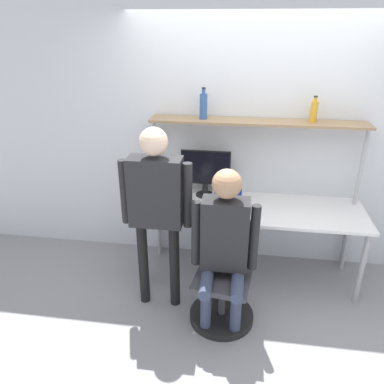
% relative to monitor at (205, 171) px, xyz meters
% --- Properties ---
extents(ground_plane, '(12.00, 12.00, 0.00)m').
position_rel_monitor_xyz_m(ground_plane, '(0.48, -0.59, -1.04)').
color(ground_plane, gray).
extents(wall_back, '(8.00, 0.06, 2.70)m').
position_rel_monitor_xyz_m(wall_back, '(0.48, 0.17, 0.31)').
color(wall_back, silver).
rests_on(wall_back, ground_plane).
extents(desk, '(2.13, 0.71, 0.77)m').
position_rel_monitor_xyz_m(desk, '(0.48, -0.21, -0.34)').
color(desk, white).
rests_on(desk, ground_plane).
extents(shelf_unit, '(2.02, 0.27, 1.56)m').
position_rel_monitor_xyz_m(shelf_unit, '(0.48, 0.00, 0.33)').
color(shelf_unit, '#997A56').
rests_on(shelf_unit, ground_plane).
extents(monitor, '(0.50, 0.19, 0.48)m').
position_rel_monitor_xyz_m(monitor, '(0.00, 0.00, 0.00)').
color(monitor, black).
rests_on(monitor, desk).
extents(laptop, '(0.29, 0.24, 0.24)m').
position_rel_monitor_xyz_m(laptop, '(0.24, -0.34, -0.20)').
color(laptop, '#BCBCC1').
rests_on(laptop, desk).
extents(cell_phone, '(0.07, 0.15, 0.01)m').
position_rel_monitor_xyz_m(cell_phone, '(0.52, -0.35, -0.26)').
color(cell_phone, '#264C8C').
rests_on(cell_phone, desk).
extents(office_chair, '(0.56, 0.56, 0.90)m').
position_rel_monitor_xyz_m(office_chair, '(0.26, -0.87, -0.76)').
color(office_chair, black).
rests_on(office_chair, ground_plane).
extents(person_seated, '(0.54, 0.48, 1.40)m').
position_rel_monitor_xyz_m(person_seated, '(0.26, -0.92, -0.22)').
color(person_seated, '#38425B').
rests_on(person_seated, ground_plane).
extents(person_standing, '(0.61, 0.23, 1.67)m').
position_rel_monitor_xyz_m(person_standing, '(-0.32, -0.77, 0.03)').
color(person_standing, black).
rests_on(person_standing, ground_plane).
extents(bottle_blue, '(0.07, 0.07, 0.29)m').
position_rel_monitor_xyz_m(bottle_blue, '(-0.03, 0.00, 0.65)').
color(bottle_blue, '#335999').
rests_on(bottle_blue, shelf_unit).
extents(bottle_amber, '(0.07, 0.07, 0.24)m').
position_rel_monitor_xyz_m(bottle_amber, '(0.97, 0.00, 0.63)').
color(bottle_amber, gold).
rests_on(bottle_amber, shelf_unit).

